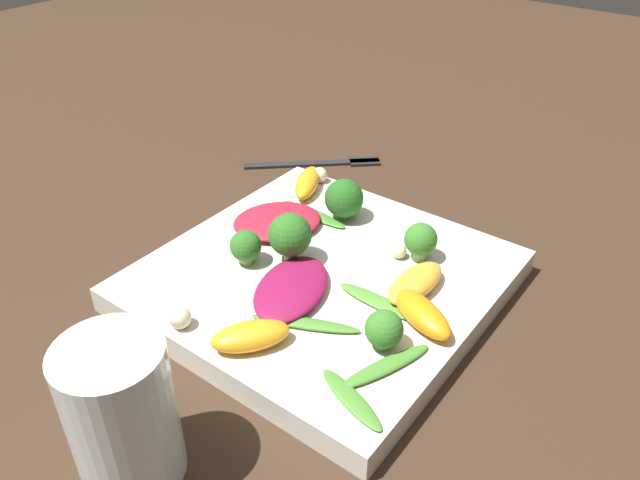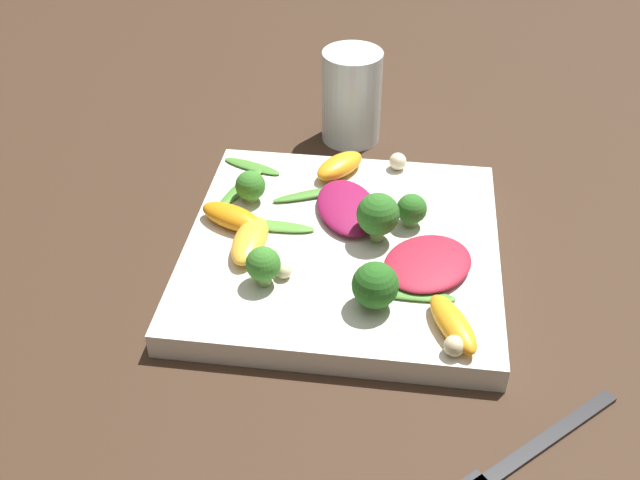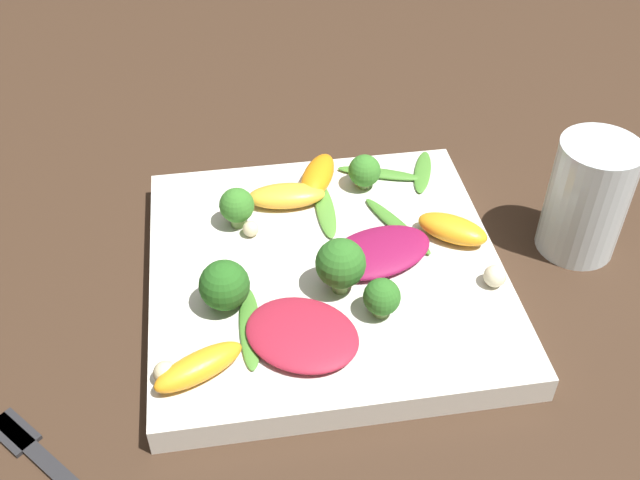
# 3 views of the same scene
# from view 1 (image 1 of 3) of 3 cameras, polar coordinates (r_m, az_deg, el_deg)

# --- Properties ---
(ground_plane) EXTENTS (2.40, 2.40, 0.00)m
(ground_plane) POSITION_cam_1_polar(r_m,az_deg,el_deg) (0.58, 0.20, -4.63)
(ground_plane) COLOR #382619
(plate) EXTENTS (0.29, 0.29, 0.02)m
(plate) POSITION_cam_1_polar(r_m,az_deg,el_deg) (0.57, 0.20, -3.69)
(plate) COLOR silver
(plate) RESTS_ON ground_plane
(drinking_glass) EXTENTS (0.07, 0.07, 0.11)m
(drinking_glass) POSITION_cam_1_polar(r_m,az_deg,el_deg) (0.42, -17.64, -14.94)
(drinking_glass) COLOR silver
(drinking_glass) RESTS_ON ground_plane
(fork) EXTENTS (0.14, 0.13, 0.01)m
(fork) POSITION_cam_1_polar(r_m,az_deg,el_deg) (0.80, 0.71, 7.16)
(fork) COLOR #262628
(fork) RESTS_ON ground_plane
(radicchio_leaf_0) EXTENTS (0.08, 0.11, 0.01)m
(radicchio_leaf_0) POSITION_cam_1_polar(r_m,az_deg,el_deg) (0.53, -2.42, -4.50)
(radicchio_leaf_0) COLOR maroon
(radicchio_leaf_0) RESTS_ON plate
(radicchio_leaf_1) EXTENTS (0.11, 0.11, 0.01)m
(radicchio_leaf_1) POSITION_cam_1_polar(r_m,az_deg,el_deg) (0.62, -3.93, 1.74)
(radicchio_leaf_1) COLOR maroon
(radicchio_leaf_1) RESTS_ON plate
(orange_segment_0) EXTENTS (0.03, 0.07, 0.02)m
(orange_segment_0) POSITION_cam_1_polar(r_m,az_deg,el_deg) (0.54, 8.72, -3.90)
(orange_segment_0) COLOR #FCAD33
(orange_segment_0) RESTS_ON plate
(orange_segment_1) EXTENTS (0.07, 0.05, 0.02)m
(orange_segment_1) POSITION_cam_1_polar(r_m,az_deg,el_deg) (0.51, 9.24, -6.60)
(orange_segment_1) COLOR orange
(orange_segment_1) RESTS_ON plate
(orange_segment_2) EXTENTS (0.06, 0.07, 0.02)m
(orange_segment_2) POSITION_cam_1_polar(r_m,az_deg,el_deg) (0.49, -6.37, -8.72)
(orange_segment_2) COLOR orange
(orange_segment_2) RESTS_ON plate
(orange_segment_3) EXTENTS (0.05, 0.07, 0.02)m
(orange_segment_3) POSITION_cam_1_polar(r_m,az_deg,el_deg) (0.68, -1.15, 5.27)
(orange_segment_3) COLOR orange
(orange_segment_3) RESTS_ON plate
(broccoli_floret_0) EXTENTS (0.03, 0.03, 0.03)m
(broccoli_floret_0) POSITION_cam_1_polar(r_m,az_deg,el_deg) (0.57, -6.81, -0.60)
(broccoli_floret_0) COLOR #84AD5B
(broccoli_floret_0) RESTS_ON plate
(broccoli_floret_1) EXTENTS (0.03, 0.03, 0.03)m
(broccoli_floret_1) POSITION_cam_1_polar(r_m,az_deg,el_deg) (0.48, 5.87, -8.15)
(broccoli_floret_1) COLOR #84AD5B
(broccoli_floret_1) RESTS_ON plate
(broccoli_floret_2) EXTENTS (0.04, 0.04, 0.05)m
(broccoli_floret_2) POSITION_cam_1_polar(r_m,az_deg,el_deg) (0.56, -2.76, 0.41)
(broccoli_floret_2) COLOR #7A9E51
(broccoli_floret_2) RESTS_ON plate
(broccoli_floret_3) EXTENTS (0.04, 0.04, 0.04)m
(broccoli_floret_3) POSITION_cam_1_polar(r_m,az_deg,el_deg) (0.63, 2.21, 3.81)
(broccoli_floret_3) COLOR #7A9E51
(broccoli_floret_3) RESTS_ON plate
(broccoli_floret_4) EXTENTS (0.03, 0.03, 0.04)m
(broccoli_floret_4) POSITION_cam_1_polar(r_m,az_deg,el_deg) (0.58, 9.18, -0.03)
(broccoli_floret_4) COLOR #84AD5B
(broccoli_floret_4) RESTS_ON plate
(arugula_sprig_0) EXTENTS (0.08, 0.02, 0.00)m
(arugula_sprig_0) POSITION_cam_1_polar(r_m,az_deg,el_deg) (0.53, 5.33, -5.63)
(arugula_sprig_0) COLOR #518E33
(arugula_sprig_0) RESTS_ON plate
(arugula_sprig_1) EXTENTS (0.08, 0.02, 0.00)m
(arugula_sprig_1) POSITION_cam_1_polar(r_m,az_deg,el_deg) (0.64, -0.65, 2.39)
(arugula_sprig_1) COLOR #47842D
(arugula_sprig_1) RESTS_ON plate
(arugula_sprig_2) EXTENTS (0.09, 0.05, 0.01)m
(arugula_sprig_2) POSITION_cam_1_polar(r_m,az_deg,el_deg) (0.51, -1.32, -7.64)
(arugula_sprig_2) COLOR #47842D
(arugula_sprig_2) RESTS_ON plate
(arugula_sprig_3) EXTENTS (0.04, 0.08, 0.01)m
(arugula_sprig_3) POSITION_cam_1_polar(r_m,az_deg,el_deg) (0.47, 6.07, -11.37)
(arugula_sprig_3) COLOR #47842D
(arugula_sprig_3) RESTS_ON plate
(arugula_sprig_4) EXTENTS (0.07, 0.04, 0.00)m
(arugula_sprig_4) POSITION_cam_1_polar(r_m,az_deg,el_deg) (0.45, 2.87, -14.32)
(arugula_sprig_4) COLOR #47842D
(arugula_sprig_4) RESTS_ON plate
(macadamia_nut_0) EXTENTS (0.01, 0.01, 0.01)m
(macadamia_nut_0) POSITION_cam_1_polar(r_m,az_deg,el_deg) (0.58, 7.23, -1.01)
(macadamia_nut_0) COLOR beige
(macadamia_nut_0) RESTS_ON plate
(macadamia_nut_1) EXTENTS (0.02, 0.02, 0.02)m
(macadamia_nut_1) POSITION_cam_1_polar(r_m,az_deg,el_deg) (0.70, -0.03, 5.97)
(macadamia_nut_1) COLOR beige
(macadamia_nut_1) RESTS_ON plate
(macadamia_nut_2) EXTENTS (0.02, 0.02, 0.02)m
(macadamia_nut_2) POSITION_cam_1_polar(r_m,az_deg,el_deg) (0.51, -12.68, -6.95)
(macadamia_nut_2) COLOR beige
(macadamia_nut_2) RESTS_ON plate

